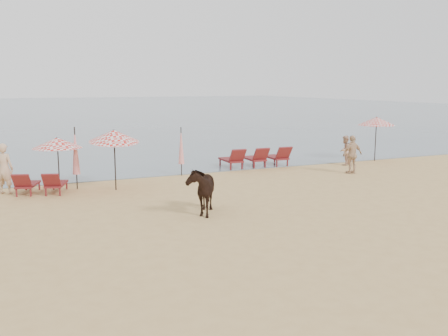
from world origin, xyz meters
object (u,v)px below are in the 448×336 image
object	(u,v)px
lounger_cluster_right	(256,157)
umbrella_closed_left	(76,151)
lounger_cluster_left	(41,183)
beachgoer_left	(4,169)
beachgoer_right_b	(352,154)
umbrella_open_left_a	(57,143)
umbrella_open_left_b	(114,136)
umbrella_open_right	(376,121)
umbrella_closed_right	(181,146)
cow	(201,189)
beachgoer_right_a	(345,150)

from	to	relation	value
lounger_cluster_right	umbrella_closed_left	size ratio (longest dim) A/B	1.34
lounger_cluster_left	umbrella_closed_left	distance (m)	1.83
beachgoer_left	beachgoer_right_b	xyz separation A→B (m)	(14.91, -1.83, -0.08)
umbrella_open_left_a	lounger_cluster_left	bearing A→B (deg)	-176.70
umbrella_open_left_b	beachgoer_right_b	size ratio (longest dim) A/B	1.38
umbrella_open_right	umbrella_open_left_b	bearing A→B (deg)	164.03
umbrella_closed_right	umbrella_open_left_a	bearing A→B (deg)	-165.73
cow	beachgoer_right_a	world-z (taller)	cow
lounger_cluster_right	umbrella_open_left_b	bearing A→B (deg)	-158.54
umbrella_closed_right	beachgoer_left	size ratio (longest dim) A/B	1.14
umbrella_open_right	umbrella_closed_right	distance (m)	11.16
lounger_cluster_right	beachgoer_left	distance (m)	11.75
umbrella_closed_left	umbrella_closed_right	world-z (taller)	umbrella_closed_left
lounger_cluster_right	umbrella_open_left_a	size ratio (longest dim) A/B	1.57
lounger_cluster_left	umbrella_open_left_a	xyz separation A→B (m)	(0.70, 0.15, 1.50)
umbrella_open_left_b	umbrella_closed_right	bearing A→B (deg)	37.43
umbrella_open_right	beachgoer_right_b	xyz separation A→B (m)	(-3.65, -2.67, -1.27)
umbrella_open_right	umbrella_closed_right	xyz separation A→B (m)	(-11.13, 0.08, -0.80)
umbrella_open_left_b	umbrella_closed_left	distance (m)	1.71
beachgoer_right_a	beachgoer_right_b	world-z (taller)	beachgoer_right_b
lounger_cluster_right	umbrella_open_left_a	distance (m)	10.02
umbrella_open_left_a	cow	world-z (taller)	umbrella_open_left_a
beachgoer_right_a	beachgoer_right_b	size ratio (longest dim) A/B	0.85
umbrella_open_left_b	umbrella_open_right	world-z (taller)	umbrella_open_left_b
lounger_cluster_left	umbrella_closed_right	xyz separation A→B (m)	(6.20, 1.55, 0.95)
umbrella_open_left_b	beachgoer_right_a	size ratio (longest dim) A/B	1.62
lounger_cluster_right	beachgoer_left	size ratio (longest dim) A/B	1.71
umbrella_open_left_b	umbrella_closed_left	xyz separation A→B (m)	(-1.38, 0.80, -0.62)
lounger_cluster_right	umbrella_closed_right	size ratio (longest dim) A/B	1.50
lounger_cluster_left	cow	world-z (taller)	cow
umbrella_open_left_b	umbrella_closed_right	xyz separation A→B (m)	(3.42, 1.93, -0.78)
umbrella_closed_right	cow	xyz separation A→B (m)	(-1.65, -6.68, -0.58)
umbrella_open_left_b	umbrella_closed_right	size ratio (longest dim) A/B	1.12
lounger_cluster_left	beachgoer_right_a	size ratio (longest dim) A/B	1.39
umbrella_closed_right	beachgoer_left	distance (m)	7.49
umbrella_closed_left	beachgoer_right_a	bearing A→B (deg)	2.36
umbrella_open_left_b	umbrella_closed_right	distance (m)	4.01
umbrella_closed_right	beachgoer_right_a	bearing A→B (deg)	-3.77
umbrella_closed_right	cow	size ratio (longest dim) A/B	1.19
umbrella_open_left_b	umbrella_closed_right	world-z (taller)	umbrella_open_left_b
beachgoer_left	beachgoer_right_b	distance (m)	15.02
umbrella_open_right	beachgoer_right_b	bearing A→B (deg)	-167.07
umbrella_open_right	beachgoer_right_a	xyz separation A→B (m)	(-2.41, -0.50, -1.40)
umbrella_open_left_b	beachgoer_left	world-z (taller)	umbrella_open_left_b
umbrella_open_left_b	beachgoer_left	size ratio (longest dim) A/B	1.27
beachgoer_left	umbrella_open_left_b	bearing A→B (deg)	-163.02
umbrella_open_left_a	umbrella_closed_left	xyz separation A→B (m)	(0.69, 0.26, -0.39)
umbrella_closed_left	beachgoer_left	world-z (taller)	umbrella_closed_left
umbrella_open_right	beachgoer_right_b	world-z (taller)	umbrella_open_right
cow	beachgoer_right_a	bearing A→B (deg)	54.77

